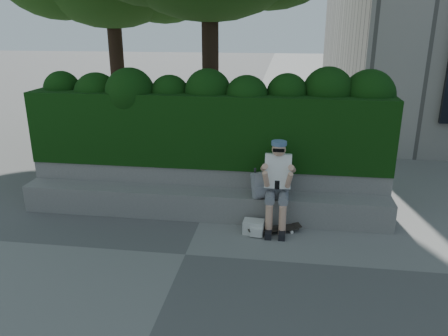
# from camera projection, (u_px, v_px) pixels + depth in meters

# --- Properties ---
(ground) EXTENTS (80.00, 80.00, 0.00)m
(ground) POSITION_uv_depth(u_px,v_px,m) (185.00, 255.00, 6.03)
(ground) COLOR slate
(ground) RESTS_ON ground
(bench_ledge) EXTENTS (6.00, 0.45, 0.45)m
(bench_ledge) POSITION_uv_depth(u_px,v_px,m) (202.00, 204.00, 7.14)
(bench_ledge) COLOR gray
(bench_ledge) RESTS_ON ground
(planter_wall) EXTENTS (6.00, 0.50, 0.75)m
(planter_wall) POSITION_uv_depth(u_px,v_px,m) (207.00, 185.00, 7.53)
(planter_wall) COLOR gray
(planter_wall) RESTS_ON ground
(hedge) EXTENTS (6.00, 1.00, 1.20)m
(hedge) POSITION_uv_depth(u_px,v_px,m) (209.00, 127.00, 7.43)
(hedge) COLOR black
(hedge) RESTS_ON planter_wall
(person) EXTENTS (0.40, 0.76, 1.38)m
(person) POSITION_uv_depth(u_px,v_px,m) (277.00, 181.00, 6.64)
(person) COLOR slate
(person) RESTS_ON ground
(skateboard) EXTENTS (0.76, 0.42, 0.08)m
(skateboard) POSITION_uv_depth(u_px,v_px,m) (274.00, 229.00, 6.63)
(skateboard) COLOR black
(skateboard) RESTS_ON ground
(backpack_plaid) EXTENTS (0.31, 0.26, 0.40)m
(backpack_plaid) POSITION_uv_depth(u_px,v_px,m) (261.00, 185.00, 6.78)
(backpack_plaid) COLOR #A4A4A8
(backpack_plaid) RESTS_ON bench_ledge
(backpack_ground) EXTENTS (0.33, 0.24, 0.20)m
(backpack_ground) POSITION_uv_depth(u_px,v_px,m) (254.00, 227.00, 6.62)
(backpack_ground) COLOR silver
(backpack_ground) RESTS_ON ground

